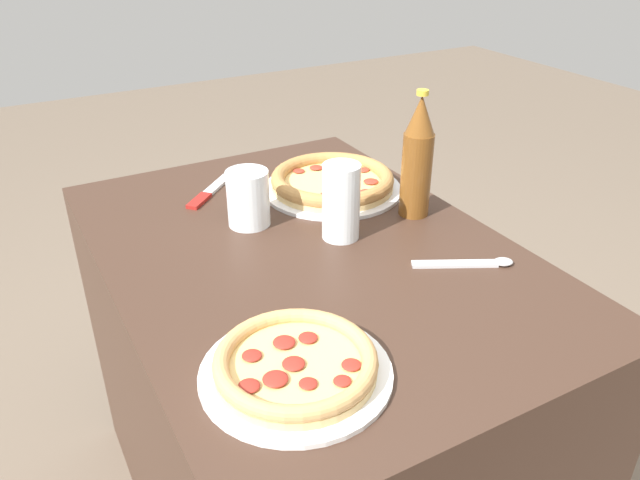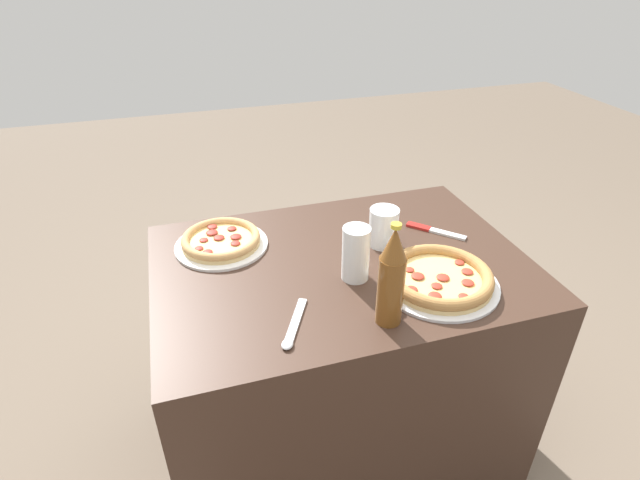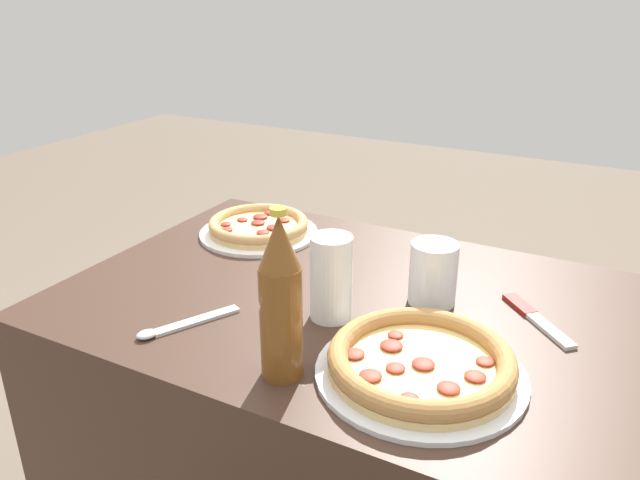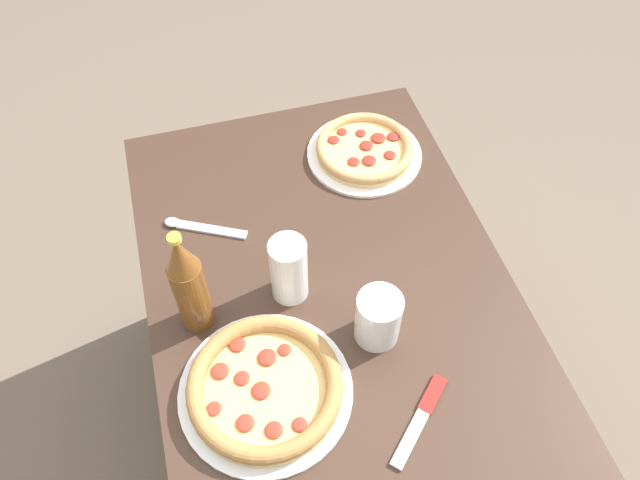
{
  "view_description": "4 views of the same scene",
  "coord_description": "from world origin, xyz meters",
  "px_view_note": "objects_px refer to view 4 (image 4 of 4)",
  "views": [
    {
      "loc": [
        -0.89,
        0.46,
        1.31
      ],
      "look_at": [
        -0.03,
        -0.01,
        0.77
      ],
      "focal_mm": 35.0,
      "sensor_mm": 36.0,
      "label": 1
    },
    {
      "loc": [
        -0.39,
        -1.06,
        1.5
      ],
      "look_at": [
        -0.05,
        0.04,
        0.8
      ],
      "focal_mm": 28.0,
      "sensor_mm": 36.0,
      "label": 2
    },
    {
      "loc": [
        0.43,
        -0.91,
        1.27
      ],
      "look_at": [
        -0.07,
        0.03,
        0.83
      ],
      "focal_mm": 35.0,
      "sensor_mm": 36.0,
      "label": 3
    },
    {
      "loc": [
        0.66,
        -0.2,
        1.77
      ],
      "look_at": [
        -0.05,
        -0.0,
        0.8
      ],
      "focal_mm": 35.0,
      "sensor_mm": 36.0,
      "label": 4
    }
  ],
  "objects_px": {
    "knife": "(421,416)",
    "spoon": "(197,227)",
    "glass_water": "(289,271)",
    "glass_lemonade": "(378,319)",
    "beer_bottle": "(188,284)",
    "pizza_margherita": "(365,150)",
    "pizza_veggie": "(265,387)"
  },
  "relations": [
    {
      "from": "pizza_margherita",
      "to": "glass_water",
      "type": "xyz_separation_m",
      "value": [
        0.31,
        -0.25,
        0.05
      ]
    },
    {
      "from": "knife",
      "to": "spoon",
      "type": "relative_size",
      "value": 0.87
    },
    {
      "from": "glass_lemonade",
      "to": "knife",
      "type": "relative_size",
      "value": 0.76
    },
    {
      "from": "glass_water",
      "to": "glass_lemonade",
      "type": "height_order",
      "value": "glass_water"
    },
    {
      "from": "pizza_margherita",
      "to": "knife",
      "type": "xyz_separation_m",
      "value": [
        0.62,
        -0.1,
        -0.01
      ]
    },
    {
      "from": "pizza_margherita",
      "to": "glass_lemonade",
      "type": "height_order",
      "value": "glass_lemonade"
    },
    {
      "from": "pizza_margherita",
      "to": "spoon",
      "type": "distance_m",
      "value": 0.42
    },
    {
      "from": "pizza_veggie",
      "to": "beer_bottle",
      "type": "distance_m",
      "value": 0.22
    },
    {
      "from": "pizza_veggie",
      "to": "spoon",
      "type": "xyz_separation_m",
      "value": [
        -0.4,
        -0.06,
        -0.02
      ]
    },
    {
      "from": "beer_bottle",
      "to": "pizza_margherita",
      "type": "bearing_deg",
      "value": 126.79
    },
    {
      "from": "spoon",
      "to": "glass_lemonade",
      "type": "bearing_deg",
      "value": 39.84
    },
    {
      "from": "knife",
      "to": "glass_lemonade",
      "type": "bearing_deg",
      "value": -172.7
    },
    {
      "from": "glass_water",
      "to": "spoon",
      "type": "relative_size",
      "value": 0.87
    },
    {
      "from": "pizza_veggie",
      "to": "knife",
      "type": "bearing_deg",
      "value": 64.82
    },
    {
      "from": "pizza_veggie",
      "to": "glass_lemonade",
      "type": "bearing_deg",
      "value": 104.7
    },
    {
      "from": "pizza_veggie",
      "to": "glass_water",
      "type": "relative_size",
      "value": 2.08
    },
    {
      "from": "glass_water",
      "to": "glass_lemonade",
      "type": "relative_size",
      "value": 1.31
    },
    {
      "from": "pizza_veggie",
      "to": "beer_bottle",
      "type": "height_order",
      "value": "beer_bottle"
    },
    {
      "from": "pizza_margherita",
      "to": "glass_lemonade",
      "type": "bearing_deg",
      "value": -15.47
    },
    {
      "from": "glass_lemonade",
      "to": "pizza_margherita",
      "type": "bearing_deg",
      "value": 164.53
    },
    {
      "from": "pizza_veggie",
      "to": "spoon",
      "type": "distance_m",
      "value": 0.4
    },
    {
      "from": "glass_lemonade",
      "to": "knife",
      "type": "xyz_separation_m",
      "value": [
        0.17,
        0.02,
        -0.05
      ]
    },
    {
      "from": "glass_water",
      "to": "spoon",
      "type": "bearing_deg",
      "value": -143.62
    },
    {
      "from": "glass_lemonade",
      "to": "beer_bottle",
      "type": "relative_size",
      "value": 0.44
    },
    {
      "from": "glass_water",
      "to": "beer_bottle",
      "type": "distance_m",
      "value": 0.19
    },
    {
      "from": "spoon",
      "to": "beer_bottle",
      "type": "bearing_deg",
      "value": -8.14
    },
    {
      "from": "glass_lemonade",
      "to": "spoon",
      "type": "relative_size",
      "value": 0.66
    },
    {
      "from": "glass_lemonade",
      "to": "spoon",
      "type": "xyz_separation_m",
      "value": [
        -0.34,
        -0.28,
        -0.05
      ]
    },
    {
      "from": "beer_bottle",
      "to": "knife",
      "type": "xyz_separation_m",
      "value": [
        0.29,
        0.34,
        -0.12
      ]
    },
    {
      "from": "spoon",
      "to": "glass_water",
      "type": "bearing_deg",
      "value": 36.38
    },
    {
      "from": "pizza_margherita",
      "to": "knife",
      "type": "relative_size",
      "value": 1.79
    },
    {
      "from": "knife",
      "to": "spoon",
      "type": "bearing_deg",
      "value": -149.3
    }
  ]
}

